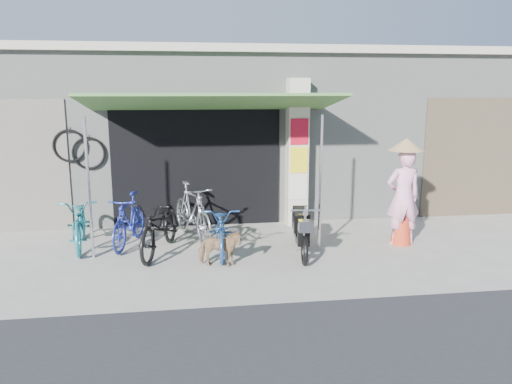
{
  "coord_description": "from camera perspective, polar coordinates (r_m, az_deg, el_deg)",
  "views": [
    {
      "loc": [
        -1.4,
        -7.55,
        2.79
      ],
      "look_at": [
        -0.2,
        1.0,
        1.0
      ],
      "focal_mm": 35.0,
      "sensor_mm": 36.0,
      "label": 1
    }
  ],
  "objects": [
    {
      "name": "awning",
      "position": [
        9.19,
        -4.97,
        9.95
      ],
      "size": [
        4.6,
        1.88,
        2.72
      ],
      "color": "#3F6E31",
      "rests_on": "ground"
    },
    {
      "name": "ground",
      "position": [
        8.17,
        2.39,
        -8.27
      ],
      "size": [
        80.0,
        80.0,
        0.0
      ],
      "primitive_type": "plane",
      "color": "#AAA59A",
      "rests_on": "ground"
    },
    {
      "name": "shop_pillar",
      "position": [
        10.32,
        4.68,
        4.49
      ],
      "size": [
        0.42,
        0.44,
        3.0
      ],
      "color": "beige",
      "rests_on": "ground"
    },
    {
      "name": "bike_teal",
      "position": [
        9.41,
        -19.41,
        -3.24
      ],
      "size": [
        0.86,
        1.85,
        0.94
      ],
      "primitive_type": "imported",
      "rotation": [
        0.0,
        0.0,
        0.14
      ],
      "color": "#1C747E",
      "rests_on": "ground"
    },
    {
      "name": "bike_silver",
      "position": [
        9.44,
        -7.31,
        -2.19
      ],
      "size": [
        1.09,
        1.85,
        1.07
      ],
      "primitive_type": "imported",
      "rotation": [
        0.0,
        0.0,
        0.35
      ],
      "color": "#B2B2B7",
      "rests_on": "ground"
    },
    {
      "name": "bike_blue",
      "position": [
        9.24,
        -14.3,
        -3.15
      ],
      "size": [
        0.82,
        1.65,
        0.95
      ],
      "primitive_type": "imported",
      "rotation": [
        0.0,
        0.0,
        -0.25
      ],
      "color": "#212E98",
      "rests_on": "ground"
    },
    {
      "name": "nun",
      "position": [
        9.35,
        16.5,
        -0.14
      ],
      "size": [
        0.66,
        0.64,
        1.94
      ],
      "rotation": [
        0.0,
        0.0,
        3.18
      ],
      "color": "#EC9FC0",
      "rests_on": "ground"
    },
    {
      "name": "bike_black",
      "position": [
        8.71,
        -10.89,
        -3.82
      ],
      "size": [
        1.11,
        1.97,
        0.98
      ],
      "primitive_type": "imported",
      "rotation": [
        0.0,
        0.0,
        -0.26
      ],
      "color": "black",
      "rests_on": "ground"
    },
    {
      "name": "street_dog",
      "position": [
        7.99,
        -4.19,
        -6.47
      ],
      "size": [
        0.76,
        0.45,
        0.6
      ],
      "primitive_type": "imported",
      "rotation": [
        0.0,
        0.0,
        1.38
      ],
      "color": "tan",
      "rests_on": "ground"
    },
    {
      "name": "bicycle_shop",
      "position": [
        12.75,
        -1.7,
        7.41
      ],
      "size": [
        12.3,
        5.3,
        3.66
      ],
      "color": "#939790",
      "rests_on": "ground"
    },
    {
      "name": "bike_navy",
      "position": [
        8.58,
        -3.95,
        -4.22
      ],
      "size": [
        0.67,
        1.7,
        0.88
      ],
      "primitive_type": "imported",
      "rotation": [
        0.0,
        0.0,
        -0.05
      ],
      "color": "navy",
      "rests_on": "ground"
    },
    {
      "name": "neighbour_right",
      "position": [
        12.08,
        24.13,
        3.61
      ],
      "size": [
        2.6,
        0.06,
        2.6
      ],
      "primitive_type": "cube",
      "color": "brown",
      "rests_on": "ground"
    },
    {
      "name": "moped",
      "position": [
        8.61,
        5.16,
        -4.31
      ],
      "size": [
        0.49,
        1.62,
        0.92
      ],
      "rotation": [
        0.0,
        0.0,
        -0.13
      ],
      "color": "black",
      "rests_on": "ground"
    }
  ]
}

